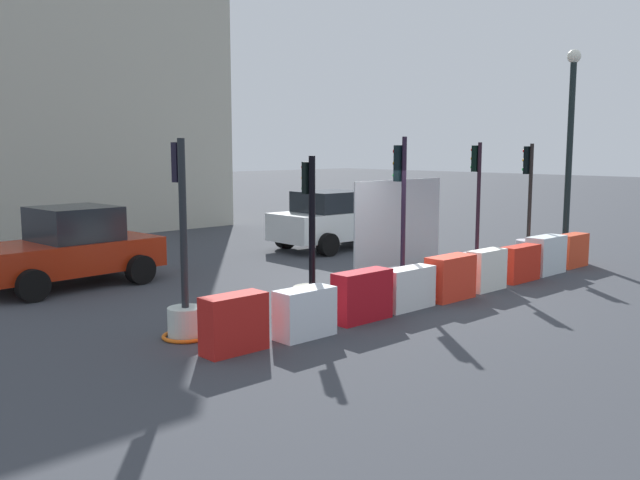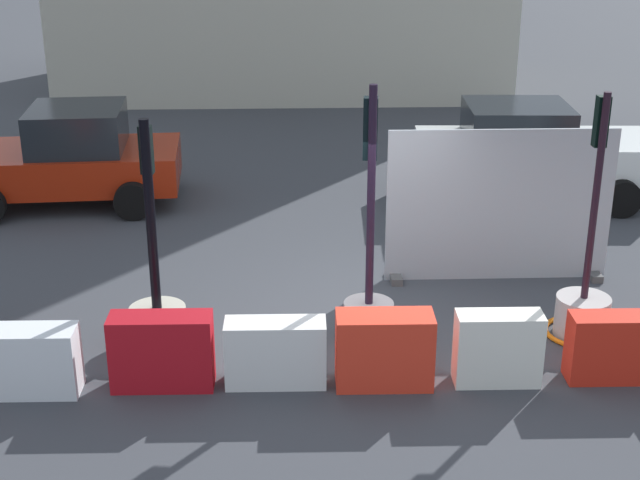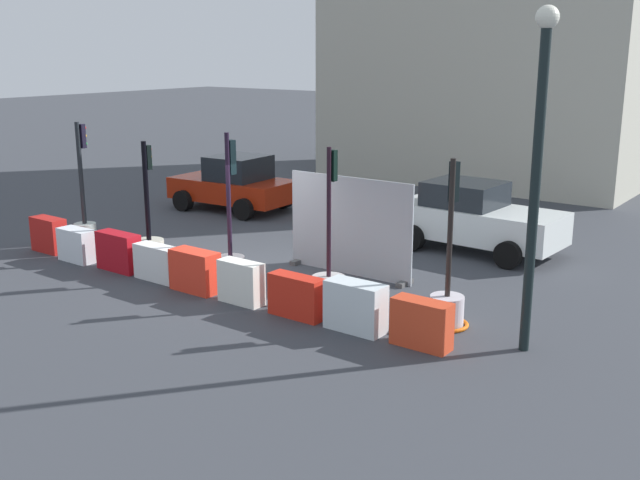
# 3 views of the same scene
# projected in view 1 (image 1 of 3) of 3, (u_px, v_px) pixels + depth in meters

# --- Properties ---
(ground_plane) EXTENTS (120.00, 120.00, 0.00)m
(ground_plane) POSITION_uv_depth(u_px,v_px,m) (395.00, 288.00, 14.45)
(ground_plane) COLOR #383B41
(traffic_light_0) EXTENTS (0.76, 0.76, 3.10)m
(traffic_light_0) POSITION_uv_depth(u_px,v_px,m) (185.00, 301.00, 10.61)
(traffic_light_0) COLOR silver
(traffic_light_0) RESTS_ON ground_plane
(traffic_light_1) EXTENTS (0.98, 0.98, 2.82)m
(traffic_light_1) POSITION_uv_depth(u_px,v_px,m) (312.00, 290.00, 12.33)
(traffic_light_1) COLOR #B9B6A3
(traffic_light_1) RESTS_ON ground_plane
(traffic_light_2) EXTENTS (0.82, 0.82, 3.18)m
(traffic_light_2) POSITION_uv_depth(u_px,v_px,m) (402.00, 264.00, 14.10)
(traffic_light_2) COLOR beige
(traffic_light_2) RESTS_ON ground_plane
(traffic_light_3) EXTENTS (0.91, 0.91, 3.08)m
(traffic_light_3) POSITION_uv_depth(u_px,v_px,m) (476.00, 257.00, 15.92)
(traffic_light_3) COLOR #B0ABAA
(traffic_light_3) RESTS_ON ground_plane
(traffic_light_4) EXTENTS (0.82, 0.82, 3.06)m
(traffic_light_4) POSITION_uv_depth(u_px,v_px,m) (528.00, 243.00, 17.73)
(traffic_light_4) COLOR silver
(traffic_light_4) RESTS_ON ground_plane
(construction_barrier_0) EXTENTS (0.99, 0.42, 0.86)m
(construction_barrier_0) POSITION_uv_depth(u_px,v_px,m) (234.00, 324.00, 9.88)
(construction_barrier_0) COLOR red
(construction_barrier_0) RESTS_ON ground_plane
(construction_barrier_1) EXTENTS (1.00, 0.45, 0.78)m
(construction_barrier_1) POSITION_uv_depth(u_px,v_px,m) (305.00, 313.00, 10.67)
(construction_barrier_1) COLOR silver
(construction_barrier_1) RESTS_ON ground_plane
(construction_barrier_2) EXTENTS (1.14, 0.42, 0.87)m
(construction_barrier_2) POSITION_uv_depth(u_px,v_px,m) (362.00, 296.00, 11.68)
(construction_barrier_2) COLOR #B1101A
(construction_barrier_2) RESTS_ON ground_plane
(construction_barrier_3) EXTENTS (1.14, 0.41, 0.77)m
(construction_barrier_3) POSITION_uv_depth(u_px,v_px,m) (408.00, 288.00, 12.56)
(construction_barrier_3) COLOR white
(construction_barrier_3) RESTS_ON ground_plane
(construction_barrier_4) EXTENTS (1.09, 0.48, 0.86)m
(construction_barrier_4) POSITION_uv_depth(u_px,v_px,m) (450.00, 278.00, 13.34)
(construction_barrier_4) COLOR red
(construction_barrier_4) RESTS_ON ground_plane
(construction_barrier_5) EXTENTS (0.97, 0.38, 0.85)m
(construction_barrier_5) POSITION_uv_depth(u_px,v_px,m) (487.00, 270.00, 14.21)
(construction_barrier_5) COLOR white
(construction_barrier_5) RESTS_ON ground_plane
(construction_barrier_6) EXTENTS (1.12, 0.39, 0.80)m
(construction_barrier_6) POSITION_uv_depth(u_px,v_px,m) (520.00, 263.00, 15.16)
(construction_barrier_6) COLOR red
(construction_barrier_6) RESTS_ON ground_plane
(construction_barrier_7) EXTENTS (1.11, 0.49, 0.89)m
(construction_barrier_7) POSITION_uv_depth(u_px,v_px,m) (546.00, 255.00, 16.08)
(construction_barrier_7) COLOR silver
(construction_barrier_7) RESTS_ON ground_plane
(construction_barrier_8) EXTENTS (1.03, 0.41, 0.82)m
(construction_barrier_8) POSITION_uv_depth(u_px,v_px,m) (572.00, 251.00, 16.99)
(construction_barrier_8) COLOR red
(construction_barrier_8) RESTS_ON ground_plane
(car_red_compact) EXTENTS (3.96, 2.44, 1.70)m
(car_red_compact) POSITION_uv_depth(u_px,v_px,m) (68.00, 248.00, 14.66)
(car_red_compact) COLOR #99200B
(car_red_compact) RESTS_ON ground_plane
(car_white_van) EXTENTS (4.21, 2.30, 1.70)m
(car_white_van) POSITION_uv_depth(u_px,v_px,m) (337.00, 220.00, 20.11)
(car_white_van) COLOR silver
(car_white_van) RESTS_ON ground_plane
(building_main_facade) EXTENTS (12.05, 6.50, 11.99)m
(building_main_facade) POSITION_uv_depth(u_px,v_px,m) (43.00, 60.00, 23.79)
(building_main_facade) COLOR #B3B1A0
(building_main_facade) RESTS_ON ground_plane
(street_lamp_post) EXTENTS (0.36, 0.36, 5.53)m
(street_lamp_post) POSITION_uv_depth(u_px,v_px,m) (570.00, 136.00, 18.25)
(street_lamp_post) COLOR black
(street_lamp_post) RESTS_ON ground_plane
(site_fence_panel) EXTENTS (3.17, 0.50, 2.19)m
(site_fence_panel) POSITION_uv_depth(u_px,v_px,m) (399.00, 227.00, 16.63)
(site_fence_panel) COLOR #9AA3AC
(site_fence_panel) RESTS_ON ground_plane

